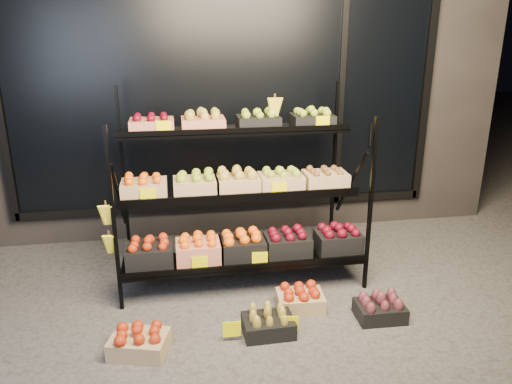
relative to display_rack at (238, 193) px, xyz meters
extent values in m
plane|color=#514F4C|center=(0.02, -0.60, -0.79)|extent=(24.00, 24.00, 0.00)
cube|color=#2D2826|center=(0.02, 2.00, 0.96)|extent=(6.00, 2.00, 3.50)
cube|color=black|center=(0.02, 0.98, 0.76)|extent=(4.20, 0.04, 2.40)
cube|color=black|center=(0.02, 0.96, -0.45)|extent=(4.30, 0.06, 0.08)
cube|color=black|center=(2.17, 0.96, 0.76)|extent=(0.08, 0.06, 2.50)
cube|color=black|center=(1.22, 0.96, 0.76)|extent=(0.06, 0.06, 2.50)
cylinder|color=black|center=(1.57, 0.93, 0.26)|extent=(0.02, 0.02, 0.25)
cube|color=black|center=(-1.01, -0.42, -0.04)|extent=(0.03, 0.03, 1.50)
cube|color=black|center=(1.04, -0.42, -0.04)|extent=(0.03, 0.03, 1.50)
cube|color=black|center=(-1.01, 0.55, 0.04)|extent=(0.03, 0.03, 1.66)
cube|color=black|center=(1.04, 0.55, 0.04)|extent=(0.03, 0.03, 1.66)
cube|color=black|center=(0.02, -0.25, -0.52)|extent=(2.05, 0.42, 0.03)
cube|color=black|center=(0.02, -0.45, -0.49)|extent=(2.05, 0.02, 0.05)
cube|color=black|center=(0.02, 0.05, -0.02)|extent=(2.05, 0.40, 0.03)
cube|color=black|center=(0.02, -0.14, 0.01)|extent=(2.05, 0.02, 0.05)
cube|color=black|center=(0.02, 0.35, 0.48)|extent=(2.05, 0.40, 0.03)
cube|color=black|center=(0.02, 0.16, 0.51)|extent=(2.05, 0.02, 0.05)
cube|color=tan|center=(-0.71, 0.35, 0.55)|extent=(0.38, 0.28, 0.11)
ellipsoid|color=#5A0615|center=(-0.71, 0.35, 0.63)|extent=(0.32, 0.24, 0.07)
cube|color=tan|center=(-0.26, 0.35, 0.55)|extent=(0.38, 0.28, 0.11)
ellipsoid|color=gold|center=(-0.26, 0.35, 0.63)|extent=(0.32, 0.24, 0.07)
cube|color=black|center=(0.24, 0.35, 0.55)|extent=(0.38, 0.28, 0.11)
ellipsoid|color=#93AD2B|center=(0.24, 0.35, 0.63)|extent=(0.32, 0.24, 0.07)
cube|color=black|center=(0.74, 0.35, 0.55)|extent=(0.38, 0.28, 0.11)
ellipsoid|color=#93AD2B|center=(0.74, 0.35, 0.63)|extent=(0.32, 0.24, 0.07)
cube|color=tan|center=(-0.79, 0.05, 0.06)|extent=(0.38, 0.28, 0.14)
ellipsoid|color=orange|center=(-0.79, 0.05, 0.16)|extent=(0.32, 0.24, 0.07)
cube|color=tan|center=(-0.36, 0.05, 0.06)|extent=(0.38, 0.28, 0.14)
ellipsoid|color=#93AD2B|center=(-0.36, 0.05, 0.16)|extent=(0.32, 0.24, 0.07)
cube|color=tan|center=(0.00, 0.05, 0.06)|extent=(0.38, 0.28, 0.14)
ellipsoid|color=gold|center=(0.00, 0.05, 0.16)|extent=(0.32, 0.24, 0.07)
cube|color=tan|center=(0.39, 0.05, 0.06)|extent=(0.38, 0.28, 0.14)
ellipsoid|color=#93AD2B|center=(0.39, 0.05, 0.16)|extent=(0.32, 0.24, 0.07)
cube|color=tan|center=(0.80, 0.05, 0.06)|extent=(0.38, 0.28, 0.14)
ellipsoid|color=brown|center=(0.80, 0.05, 0.16)|extent=(0.32, 0.24, 0.07)
cube|color=black|center=(-0.77, -0.25, -0.42)|extent=(0.38, 0.28, 0.18)
ellipsoid|color=#B5200C|center=(-0.77, -0.25, -0.30)|extent=(0.32, 0.24, 0.07)
cube|color=tan|center=(-0.37, -0.25, -0.42)|extent=(0.38, 0.28, 0.18)
ellipsoid|color=orange|center=(-0.37, -0.25, -0.30)|extent=(0.32, 0.24, 0.07)
cube|color=black|center=(0.00, -0.25, -0.42)|extent=(0.38, 0.28, 0.18)
ellipsoid|color=orange|center=(0.00, -0.25, -0.30)|extent=(0.32, 0.24, 0.07)
cube|color=black|center=(0.39, -0.25, -0.42)|extent=(0.38, 0.28, 0.18)
ellipsoid|color=#5A0615|center=(0.39, -0.25, -0.30)|extent=(0.32, 0.24, 0.07)
cube|color=black|center=(0.84, -0.25, -0.42)|extent=(0.38, 0.28, 0.18)
ellipsoid|color=#5A0615|center=(0.84, -0.25, -0.30)|extent=(0.32, 0.24, 0.07)
ellipsoid|color=yellow|center=(-1.06, -0.40, 0.11)|extent=(0.14, 0.08, 0.22)
ellipsoid|color=yellow|center=(-1.06, -0.40, -0.13)|extent=(0.14, 0.08, 0.22)
ellipsoid|color=yellow|center=(0.37, 0.25, 0.79)|extent=(0.14, 0.08, 0.22)
cube|color=#EADC00|center=(-0.76, -0.10, 0.05)|extent=(0.13, 0.01, 0.12)
cube|color=#EADC00|center=(0.34, -0.10, 0.05)|extent=(0.13, 0.01, 0.12)
cube|color=#EADC00|center=(0.80, 0.20, 0.55)|extent=(0.13, 0.01, 0.12)
cube|color=#EADC00|center=(-0.61, 0.20, 0.55)|extent=(0.13, 0.01, 0.12)
cube|color=#EADC00|center=(-0.37, -0.40, -0.45)|extent=(0.13, 0.01, 0.12)
cube|color=#EADC00|center=(0.12, -0.40, -0.45)|extent=(0.13, 0.01, 0.12)
cube|color=#EADC00|center=(-0.19, -1.00, -0.73)|extent=(0.13, 0.01, 0.12)
cube|color=#EADC00|center=(0.24, -1.00, -0.73)|extent=(0.13, 0.01, 0.12)
cube|color=tan|center=(-0.84, -1.02, -0.72)|extent=(0.45, 0.37, 0.13)
ellipsoid|color=#B5200C|center=(-0.84, -1.02, -0.63)|extent=(0.37, 0.31, 0.07)
cube|color=black|center=(0.09, -0.95, -0.72)|extent=(0.37, 0.28, 0.13)
ellipsoid|color=gold|center=(0.09, -0.95, -0.63)|extent=(0.31, 0.23, 0.07)
cube|color=tan|center=(0.41, -0.65, -0.72)|extent=(0.39, 0.30, 0.13)
ellipsoid|color=#B5200C|center=(0.41, -0.65, -0.63)|extent=(0.32, 0.25, 0.07)
cube|color=black|center=(0.98, -0.89, -0.72)|extent=(0.37, 0.28, 0.12)
ellipsoid|color=maroon|center=(0.98, -0.89, -0.63)|extent=(0.31, 0.23, 0.07)
camera|label=1|loc=(-0.53, -4.06, 1.39)|focal=35.00mm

